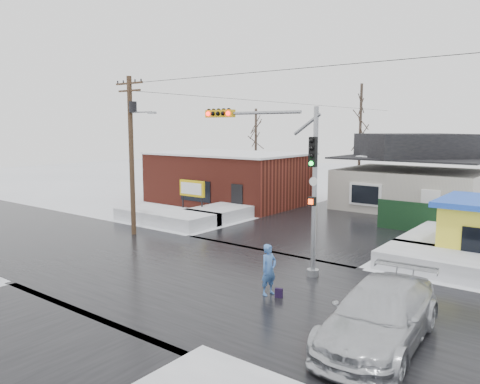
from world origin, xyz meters
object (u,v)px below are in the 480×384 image
Objects in this scene: traffic_signal at (282,166)px; car at (380,316)px; marquee_sign at (192,190)px; utility_pole at (132,146)px; pedestrian at (269,270)px.

traffic_signal is 8.28m from car.
marquee_sign is 20.59m from car.
utility_pole reaches higher than traffic_signal.
pedestrian is at bearing -16.35° from utility_pole.
pedestrian is at bearing -65.39° from traffic_signal.
pedestrian is at bearing 159.71° from car.
car is (17.50, -10.80, -1.06)m from marquee_sign.
traffic_signal is 2.75× the size of marquee_sign.
marquee_sign is at bearing 150.28° from traffic_signal.
traffic_signal is at bearing 36.64° from pedestrian.
utility_pole reaches higher than car.
utility_pole reaches higher than pedestrian.
utility_pole is at bearing -79.87° from marquee_sign.
marquee_sign is (-1.07, 5.99, -3.19)m from utility_pole.
pedestrian is (1.33, -2.90, -3.59)m from traffic_signal.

